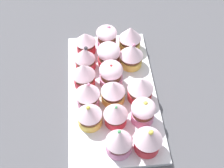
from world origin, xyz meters
TOP-DOWN VIEW (x-y plane):
  - ground_plane at (0.00, 0.00)cm, footprint 180.00×180.00cm
  - baking_tray at (0.00, 0.00)cm, footprint 42.03×22.88cm
  - cupcake_0 at (-15.29, -6.10)cm, footprint 5.86×5.86cm
  - cupcake_1 at (-9.13, -6.53)cm, footprint 5.61×5.61cm
  - cupcake_2 at (-3.02, -7.00)cm, footprint 6.02×6.02cm
  - cupcake_3 at (3.45, -6.33)cm, footprint 6.10×6.10cm
  - cupcake_4 at (8.97, -6.13)cm, footprint 6.00×6.00cm
  - cupcake_5 at (-16.61, 0.24)cm, footprint 5.98×5.98cm
  - cupcake_6 at (-9.76, 0.42)cm, footprint 6.41×6.41cm
  - cupcake_7 at (-2.70, -0.16)cm, footprint 6.12×6.12cm
  - cupcake_8 at (2.74, 0.44)cm, footprint 6.11×6.11cm
  - cupcake_9 at (9.29, 0.07)cm, footprint 5.84×5.84cm
  - cupcake_10 at (16.50, 0.23)cm, footprint 6.01×6.01cm
  - cupcake_11 at (-15.39, 6.64)cm, footprint 6.39×6.39cm
  - cupcake_12 at (-8.90, 6.16)cm, footprint 6.48×6.48cm
  - cupcake_13 at (2.74, 6.83)cm, footprint 6.42×6.42cm
  - cupcake_14 at (9.13, 6.51)cm, footprint 5.88×5.88cm
  - cupcake_15 at (16.73, 6.34)cm, footprint 6.41×6.41cm

SIDE VIEW (x-z plane):
  - ground_plane at x=0.00cm, z-range -3.00..0.00cm
  - baking_tray at x=0.00cm, z-range 0.00..1.20cm
  - cupcake_14 at x=9.13cm, z-range 1.12..8.15cm
  - cupcake_4 at x=8.97cm, z-range 1.10..8.36cm
  - cupcake_1 at x=-9.13cm, z-range 1.07..8.43cm
  - cupcake_0 at x=-15.29cm, z-range 1.36..8.18cm
  - cupcake_6 at x=-9.76cm, z-range 1.26..8.30cm
  - cupcake_8 at x=2.74cm, z-range 1.27..8.46cm
  - cupcake_5 at x=-16.61cm, z-range 1.20..8.57cm
  - cupcake_7 at x=-2.70cm, z-range 1.09..8.76cm
  - cupcake_9 at x=9.29cm, z-range 1.26..8.65cm
  - cupcake_12 at x=-8.90cm, z-range 1.19..8.78cm
  - cupcake_13 at x=2.74cm, z-range 1.28..8.88cm
  - cupcake_10 at x=16.50cm, z-range 1.15..9.11cm
  - cupcake_2 at x=-3.02cm, z-range 1.39..9.05cm
  - cupcake_11 at x=-15.39cm, z-range 1.32..9.16cm
  - cupcake_3 at x=3.45cm, z-range 1.25..9.46cm
  - cupcake_15 at x=16.73cm, z-range 1.26..9.70cm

